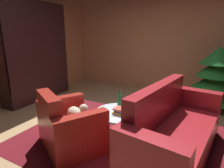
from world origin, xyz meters
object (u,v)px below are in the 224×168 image
at_px(book_stack_on_table, 121,111).
at_px(decorated_tree, 216,78).
at_px(bookshelf_unit, 40,53).
at_px(armchair_red, 69,127).
at_px(couch_red, 174,132).
at_px(coffee_table, 120,115).
at_px(bottle_on_table, 119,100).

height_order(book_stack_on_table, decorated_tree, decorated_tree).
height_order(bookshelf_unit, book_stack_on_table, bookshelf_unit).
bearing_deg(armchair_red, book_stack_on_table, 32.67).
relative_size(book_stack_on_table, decorated_tree, 0.17).
bearing_deg(book_stack_on_table, armchair_red, -147.33).
height_order(couch_red, coffee_table, couch_red).
xyz_separation_m(bookshelf_unit, armchair_red, (2.04, -1.38, -0.82)).
relative_size(bookshelf_unit, decorated_tree, 1.75).
relative_size(couch_red, bottle_on_table, 7.47).
bearing_deg(book_stack_on_table, bookshelf_unit, 159.58).
bearing_deg(armchair_red, decorated_tree, 55.59).
xyz_separation_m(book_stack_on_table, decorated_tree, (1.18, 2.23, 0.15)).
bearing_deg(book_stack_on_table, couch_red, 8.49).
height_order(coffee_table, bottle_on_table, bottle_on_table).
relative_size(couch_red, decorated_tree, 1.54).
distance_m(couch_red, book_stack_on_table, 0.74).
xyz_separation_m(armchair_red, couch_red, (1.33, 0.50, 0.02)).
distance_m(bottle_on_table, decorated_tree, 2.40).
bearing_deg(book_stack_on_table, bottle_on_table, 120.82).
bearing_deg(couch_red, book_stack_on_table, -171.51).
height_order(coffee_table, book_stack_on_table, book_stack_on_table).
relative_size(bottle_on_table, decorated_tree, 0.21).
height_order(armchair_red, bottle_on_table, armchair_red).
bearing_deg(decorated_tree, armchair_red, -124.41).
bearing_deg(couch_red, armchair_red, -159.30).
bearing_deg(armchair_red, couch_red, 20.70).
bearing_deg(armchair_red, bookshelf_unit, 145.85).
bearing_deg(decorated_tree, bottle_on_table, -123.49).
height_order(couch_red, bottle_on_table, couch_red).
relative_size(armchair_red, coffee_table, 1.58).
bearing_deg(couch_red, bottle_on_table, 171.47).
xyz_separation_m(couch_red, decorated_tree, (0.47, 2.13, 0.35)).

